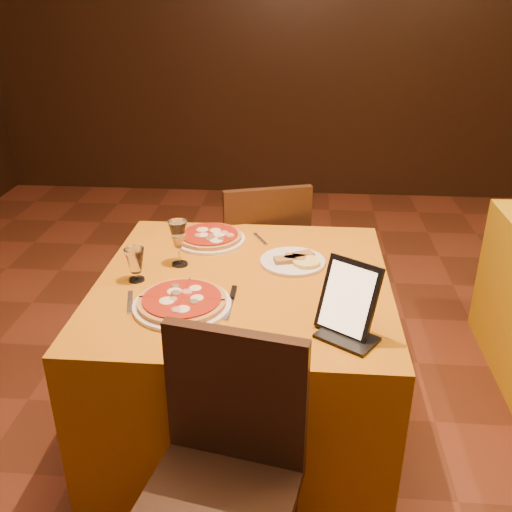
# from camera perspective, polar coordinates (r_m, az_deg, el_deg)

# --- Properties ---
(floor) EXTENTS (6.00, 7.00, 0.01)m
(floor) POSITION_cam_1_polar(r_m,az_deg,el_deg) (2.39, 10.17, -22.60)
(floor) COLOR #5E2D19
(floor) RESTS_ON ground
(wall_back) EXTENTS (6.00, 0.01, 2.80)m
(wall_back) POSITION_cam_1_polar(r_m,az_deg,el_deg) (5.11, 8.12, 21.24)
(wall_back) COLOR black
(wall_back) RESTS_ON floor
(main_table) EXTENTS (1.10, 1.10, 0.75)m
(main_table) POSITION_cam_1_polar(r_m,az_deg,el_deg) (2.36, -1.19, -10.44)
(main_table) COLOR #BC6D0C
(main_table) RESTS_ON floor
(chair_main_near) EXTENTS (0.44, 0.44, 0.91)m
(chair_main_near) POSITION_cam_1_polar(r_m,az_deg,el_deg) (1.72, -4.07, -23.69)
(chair_main_near) COLOR black
(chair_main_near) RESTS_ON floor
(chair_main_far) EXTENTS (0.46, 0.46, 0.91)m
(chair_main_far) POSITION_cam_1_polar(r_m,az_deg,el_deg) (2.99, 0.29, -0.37)
(chair_main_far) COLOR black
(chair_main_far) RESTS_ON floor
(pizza_near) EXTENTS (0.34, 0.34, 0.03)m
(pizza_near) POSITION_cam_1_polar(r_m,az_deg,el_deg) (1.99, -7.40, -4.66)
(pizza_near) COLOR white
(pizza_near) RESTS_ON main_table
(pizza_far) EXTENTS (0.31, 0.31, 0.03)m
(pizza_far) POSITION_cam_1_polar(r_m,az_deg,el_deg) (2.48, -4.67, 1.83)
(pizza_far) COLOR white
(pizza_far) RESTS_ON main_table
(cutlet_dish) EXTENTS (0.26, 0.26, 0.03)m
(cutlet_dish) POSITION_cam_1_polar(r_m,az_deg,el_deg) (2.28, 3.69, -0.42)
(cutlet_dish) COLOR white
(cutlet_dish) RESTS_ON main_table
(wine_glass) EXTENTS (0.08, 0.08, 0.19)m
(wine_glass) POSITION_cam_1_polar(r_m,az_deg,el_deg) (2.25, -7.74, 1.30)
(wine_glass) COLOR #D7BA7A
(wine_glass) RESTS_ON main_table
(water_glass) EXTENTS (0.07, 0.07, 0.13)m
(water_glass) POSITION_cam_1_polar(r_m,az_deg,el_deg) (2.17, -11.97, -0.87)
(water_glass) COLOR silver
(water_glass) RESTS_ON main_table
(tablet) EXTENTS (0.21, 0.19, 0.23)m
(tablet) POSITION_cam_1_polar(r_m,az_deg,el_deg) (1.82, 9.22, -4.18)
(tablet) COLOR black
(tablet) RESTS_ON main_table
(knife) EXTENTS (0.02, 0.20, 0.01)m
(knife) POSITION_cam_1_polar(r_m,az_deg,el_deg) (1.98, -2.59, -4.99)
(knife) COLOR #A8A7AD
(knife) RESTS_ON main_table
(fork_near) EXTENTS (0.06, 0.16, 0.01)m
(fork_near) POSITION_cam_1_polar(r_m,az_deg,el_deg) (2.05, -12.47, -4.52)
(fork_near) COLOR silver
(fork_near) RESTS_ON main_table
(fork_far) EXTENTS (0.08, 0.13, 0.01)m
(fork_far) POSITION_cam_1_polar(r_m,az_deg,el_deg) (2.49, 0.43, 1.71)
(fork_far) COLOR silver
(fork_far) RESTS_ON main_table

